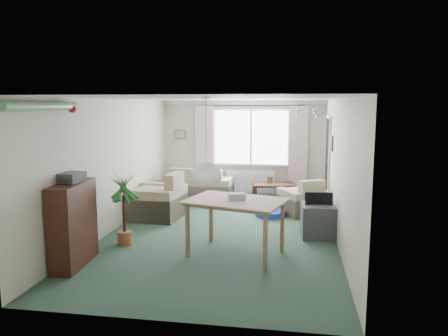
# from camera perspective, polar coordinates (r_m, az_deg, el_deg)

# --- Properties ---
(ground) EXTENTS (6.50, 6.50, 0.00)m
(ground) POSITION_cam_1_polar(r_m,az_deg,el_deg) (7.93, -0.35, -8.57)
(ground) COLOR #284435
(window) EXTENTS (1.80, 0.03, 1.30)m
(window) POSITION_cam_1_polar(r_m,az_deg,el_deg) (10.79, 3.55, 4.04)
(window) COLOR white
(curtain_rod) EXTENTS (2.60, 0.03, 0.03)m
(curtain_rod) POSITION_cam_1_polar(r_m,az_deg,el_deg) (10.68, 3.54, 8.13)
(curtain_rod) COLOR black
(curtain_left) EXTENTS (0.45, 0.08, 2.00)m
(curtain_left) POSITION_cam_1_polar(r_m,az_deg,el_deg) (10.89, -2.56, 2.87)
(curtain_left) COLOR beige
(curtain_right) EXTENTS (0.45, 0.08, 2.00)m
(curtain_right) POSITION_cam_1_polar(r_m,az_deg,el_deg) (10.66, 9.65, 2.65)
(curtain_right) COLOR beige
(radiator) EXTENTS (1.20, 0.10, 0.55)m
(radiator) POSITION_cam_1_polar(r_m,az_deg,el_deg) (10.89, 3.48, -1.75)
(radiator) COLOR white
(doorway) EXTENTS (0.03, 0.95, 2.00)m
(doorway) POSITION_cam_1_polar(r_m,az_deg,el_deg) (9.79, 13.36, 0.45)
(doorway) COLOR black
(pendant_lamp) EXTENTS (0.36, 0.36, 0.36)m
(pendant_lamp) POSITION_cam_1_polar(r_m,az_deg,el_deg) (5.35, -2.34, -0.54)
(pendant_lamp) COLOR white
(tinsel_garland) EXTENTS (1.60, 1.60, 0.12)m
(tinsel_garland) POSITION_cam_1_polar(r_m,az_deg,el_deg) (6.08, -22.55, 7.47)
(tinsel_garland) COLOR #196626
(bauble_cluster_a) EXTENTS (0.20, 0.20, 0.20)m
(bauble_cluster_a) POSITION_cam_1_polar(r_m,az_deg,el_deg) (8.38, 9.56, 7.64)
(bauble_cluster_a) COLOR silver
(bauble_cluster_b) EXTENTS (0.20, 0.20, 0.20)m
(bauble_cluster_b) POSITION_cam_1_polar(r_m,az_deg,el_deg) (7.19, 12.01, 7.48)
(bauble_cluster_b) COLOR silver
(wall_picture_back) EXTENTS (0.28, 0.03, 0.22)m
(wall_picture_back) POSITION_cam_1_polar(r_m,az_deg,el_deg) (11.11, -5.75, 4.40)
(wall_picture_back) COLOR brown
(wall_picture_right) EXTENTS (0.03, 0.24, 0.30)m
(wall_picture_right) POSITION_cam_1_polar(r_m,az_deg,el_deg) (8.74, 13.91, 3.14)
(wall_picture_right) COLOR brown
(sofa) EXTENTS (1.62, 0.88, 0.80)m
(sofa) POSITION_cam_1_polar(r_m,az_deg,el_deg) (10.65, -3.23, -1.98)
(sofa) COLOR beige
(sofa) RESTS_ON ground
(armchair_corner) EXTENTS (1.15, 1.13, 0.77)m
(armchair_corner) POSITION_cam_1_polar(r_m,az_deg,el_deg) (9.39, 10.34, -3.60)
(armchair_corner) COLOR beige
(armchair_corner) RESTS_ON ground
(armchair_left) EXTENTS (1.07, 1.12, 0.93)m
(armchair_left) POSITION_cam_1_polar(r_m,az_deg,el_deg) (9.03, -8.82, -3.51)
(armchair_left) COLOR #B7B08A
(armchair_left) RESTS_ON ground
(coffee_table) EXTENTS (1.07, 0.74, 0.44)m
(coffee_table) POSITION_cam_1_polar(r_m,az_deg,el_deg) (10.45, 6.41, -3.22)
(coffee_table) COLOR black
(coffee_table) RESTS_ON ground
(photo_frame) EXTENTS (0.12, 0.03, 0.16)m
(photo_frame) POSITION_cam_1_polar(r_m,az_deg,el_deg) (10.42, 6.05, -1.57)
(photo_frame) COLOR brown
(photo_frame) RESTS_ON coffee_table
(bookshelf) EXTENTS (0.40, 1.01, 1.20)m
(bookshelf) POSITION_cam_1_polar(r_m,az_deg,el_deg) (6.65, -19.10, -6.97)
(bookshelf) COLOR black
(bookshelf) RESTS_ON ground
(hifi_box) EXTENTS (0.32, 0.38, 0.14)m
(hifi_box) POSITION_cam_1_polar(r_m,az_deg,el_deg) (6.56, -19.32, -1.16)
(hifi_box) COLOR #35363A
(hifi_box) RESTS_ON bookshelf
(houseplant) EXTENTS (0.63, 0.63, 1.20)m
(houseplant) POSITION_cam_1_polar(r_m,az_deg,el_deg) (7.37, -12.94, -5.25)
(houseplant) COLOR #1D5624
(houseplant) RESTS_ON ground
(dining_table) EXTENTS (1.54, 1.23, 0.84)m
(dining_table) POSITION_cam_1_polar(r_m,az_deg,el_deg) (6.78, 1.54, -7.81)
(dining_table) COLOR #9A7053
(dining_table) RESTS_ON ground
(gift_box) EXTENTS (0.29, 0.24, 0.12)m
(gift_box) POSITION_cam_1_polar(r_m,az_deg,el_deg) (6.67, 1.70, -3.81)
(gift_box) COLOR #AFB0BA
(gift_box) RESTS_ON dining_table
(tv_cube) EXTENTS (0.62, 0.67, 0.57)m
(tv_cube) POSITION_cam_1_polar(r_m,az_deg,el_deg) (7.87, 12.18, -6.72)
(tv_cube) COLOR #414045
(tv_cube) RESTS_ON ground
(pet_bed) EXTENTS (0.76, 0.76, 0.12)m
(pet_bed) POSITION_cam_1_polar(r_m,az_deg,el_deg) (9.16, 6.07, -5.89)
(pet_bed) COLOR navy
(pet_bed) RESTS_ON ground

